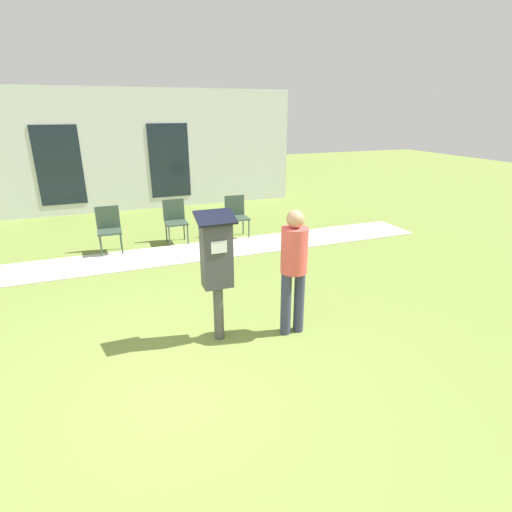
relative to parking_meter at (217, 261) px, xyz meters
The scene contains 8 objects.
ground_plane 1.52m from the parking_meter, 127.90° to the right, with size 40.00×40.00×0.00m, color olive.
sidewalk 3.41m from the parking_meter, 102.22° to the left, with size 12.00×1.10×0.02m.
building_facade 7.48m from the parking_meter, 95.31° to the left, with size 10.00×0.26×3.20m.
parking_meter is the anchor object (origin of this frame).
person_standing 0.92m from the parking_meter, 12.06° to the right, with size 0.32×0.32×1.58m.
outdoor_chair_left 4.01m from the parking_meter, 106.08° to the left, with size 0.44×0.44×0.90m.
outdoor_chair_middle 4.03m from the parking_meter, 86.96° to the left, with size 0.44×0.44×0.90m.
outdoor_chair_right 4.23m from the parking_meter, 68.66° to the left, with size 0.44×0.44×0.90m.
Camera 1 is at (-0.43, -3.27, 2.65)m, focal length 28.00 mm.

